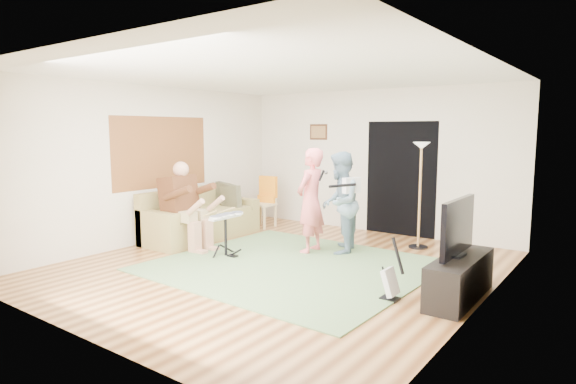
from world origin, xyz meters
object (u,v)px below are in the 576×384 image
object	(u,v)px
television	(458,226)
singer	(311,201)
drum_kit	(226,237)
guitar_spare	(391,282)
dining_chair	(264,209)
guitarist	(340,203)
torchiere_lamp	(420,176)
tv_cabinet	(460,278)
sofa	(198,222)

from	to	relation	value
television	singer	bearing A→B (deg)	162.65
drum_kit	guitar_spare	distance (m)	2.89
dining_chair	guitarist	bearing A→B (deg)	-23.35
torchiere_lamp	dining_chair	world-z (taller)	torchiere_lamp
drum_kit	tv_cabinet	xyz separation A→B (m)	(3.50, 0.19, -0.05)
guitarist	guitar_spare	bearing A→B (deg)	24.62
guitar_spare	torchiere_lamp	xyz separation A→B (m)	(-0.67, 2.58, 0.99)
torchiere_lamp	dining_chair	distance (m)	3.28
sofa	singer	distance (m)	2.30
torchiere_lamp	tv_cabinet	xyz separation A→B (m)	(1.30, -2.09, -0.95)
drum_kit	sofa	bearing A→B (deg)	153.39
drum_kit	singer	bearing A→B (deg)	47.08
torchiere_lamp	dining_chair	size ratio (longest dim) A/B	1.72
guitar_spare	dining_chair	distance (m)	4.55
singer	tv_cabinet	size ratio (longest dim) A/B	1.19
dining_chair	singer	bearing A→B (deg)	-33.13
guitarist	television	bearing A→B (deg)	43.20
guitarist	dining_chair	xyz separation A→B (m)	(-2.27, 0.90, -0.44)
sofa	torchiere_lamp	xyz separation A→B (m)	(3.50, 1.63, 0.90)
singer	torchiere_lamp	world-z (taller)	torchiere_lamp
guitar_spare	dining_chair	bearing A→B (deg)	147.63
tv_cabinet	guitarist	bearing A→B (deg)	154.63
torchiere_lamp	television	xyz separation A→B (m)	(1.25, -2.09, -0.35)
television	torchiere_lamp	bearing A→B (deg)	120.82
tv_cabinet	television	bearing A→B (deg)	180.00
torchiere_lamp	drum_kit	bearing A→B (deg)	-134.02
sofa	dining_chair	world-z (taller)	dining_chair
dining_chair	tv_cabinet	xyz separation A→B (m)	(4.47, -1.94, -0.11)
singer	guitarist	xyz separation A→B (m)	(0.39, 0.25, -0.03)
singer	dining_chair	distance (m)	2.25
sofa	drum_kit	distance (m)	1.45
torchiere_lamp	tv_cabinet	size ratio (longest dim) A/B	1.25
guitarist	television	distance (m)	2.38
singer	sofa	bearing A→B (deg)	-84.48
sofa	television	world-z (taller)	television
tv_cabinet	guitar_spare	bearing A→B (deg)	-141.80
guitarist	guitar_spare	distance (m)	2.27
sofa	guitarist	world-z (taller)	guitarist
tv_cabinet	drum_kit	bearing A→B (deg)	-176.84
drum_kit	tv_cabinet	world-z (taller)	drum_kit
tv_cabinet	singer	bearing A→B (deg)	162.97
sofa	guitarist	bearing A→B (deg)	12.61
guitar_spare	tv_cabinet	bearing A→B (deg)	38.20
guitar_spare	sofa	bearing A→B (deg)	167.14
drum_kit	singer	size ratio (longest dim) A/B	0.41
sofa	guitarist	size ratio (longest dim) A/B	1.36
television	guitarist	bearing A→B (deg)	154.12
guitarist	dining_chair	world-z (taller)	guitarist
drum_kit	tv_cabinet	distance (m)	3.51
guitarist	tv_cabinet	size ratio (longest dim) A/B	1.15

